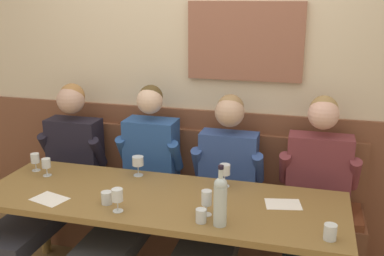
{
  "coord_description": "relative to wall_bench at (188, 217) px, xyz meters",
  "views": [
    {
      "loc": [
        0.87,
        -2.25,
        1.95
      ],
      "look_at": [
        0.13,
        0.46,
        1.12
      ],
      "focal_mm": 42.45,
      "sensor_mm": 36.0,
      "label": 1
    }
  ],
  "objects": [
    {
      "name": "room_wall_back",
      "position": [
        0.0,
        0.26,
        1.12
      ],
      "size": [
        6.8,
        0.12,
        2.8
      ],
      "color": "beige",
      "rests_on": "ground"
    },
    {
      "name": "wood_wainscot_panel",
      "position": [
        0.0,
        0.21,
        0.27
      ],
      "size": [
        6.8,
        0.03,
        1.09
      ],
      "primitive_type": "cube",
      "color": "brown",
      "rests_on": "ground"
    },
    {
      "name": "wall_bench",
      "position": [
        0.0,
        0.0,
        0.0
      ],
      "size": [
        2.57,
        0.42,
        0.94
      ],
      "color": "brown",
      "rests_on": "ground"
    },
    {
      "name": "dining_table",
      "position": [
        0.0,
        -0.64,
        0.38
      ],
      "size": [
        2.27,
        0.76,
        0.74
      ],
      "color": "olive",
      "rests_on": "ground"
    },
    {
      "name": "person_center_left_seat",
      "position": [
        -0.94,
        -0.34,
        0.35
      ],
      "size": [
        0.53,
        1.19,
        1.29
      ],
      "color": "#29353D",
      "rests_on": "ground"
    },
    {
      "name": "person_left_seat",
      "position": [
        -0.29,
        -0.32,
        0.36
      ],
      "size": [
        0.49,
        1.19,
        1.31
      ],
      "color": "#263441",
      "rests_on": "ground"
    },
    {
      "name": "person_center_right_seat",
      "position": [
        0.31,
        -0.35,
        0.34
      ],
      "size": [
        0.52,
        1.19,
        1.28
      ],
      "color": "#2E3240",
      "rests_on": "ground"
    },
    {
      "name": "person_right_seat",
      "position": [
        0.95,
        -0.35,
        0.34
      ],
      "size": [
        0.54,
        1.19,
        1.3
      ],
      "color": "#242E2E",
      "rests_on": "ground"
    },
    {
      "name": "wine_bottle_amber_mid",
      "position": [
        0.43,
        -0.9,
        0.61
      ],
      "size": [
        0.07,
        0.07,
        0.35
      ],
      "color": "silver",
      "rests_on": "dining_table"
    },
    {
      "name": "wine_glass_by_bottle",
      "position": [
        0.33,
        -0.8,
        0.56
      ],
      "size": [
        0.06,
        0.06,
        0.15
      ],
      "color": "silver",
      "rests_on": "dining_table"
    },
    {
      "name": "wine_glass_right_end",
      "position": [
        -0.17,
        -0.89,
        0.55
      ],
      "size": [
        0.07,
        0.07,
        0.14
      ],
      "color": "silver",
      "rests_on": "dining_table"
    },
    {
      "name": "wine_glass_left_end",
      "position": [
        -0.87,
        -0.52,
        0.55
      ],
      "size": [
        0.06,
        0.06,
        0.12
      ],
      "color": "silver",
      "rests_on": "dining_table"
    },
    {
      "name": "wine_glass_center_front",
      "position": [
        -1.0,
        -0.46,
        0.55
      ],
      "size": [
        0.06,
        0.06,
        0.13
      ],
      "color": "silver",
      "rests_on": "dining_table"
    },
    {
      "name": "wine_glass_mid_right",
      "position": [
        -0.26,
        -0.35,
        0.56
      ],
      "size": [
        0.08,
        0.08,
        0.14
      ],
      "color": "silver",
      "rests_on": "dining_table"
    },
    {
      "name": "wine_glass_mid_left",
      "position": [
        0.35,
        -0.38,
        0.57
      ],
      "size": [
        0.07,
        0.07,
        0.15
      ],
      "color": "silver",
      "rests_on": "dining_table"
    },
    {
      "name": "water_tumbler_left",
      "position": [
        0.32,
        -0.89,
        0.5
      ],
      "size": [
        0.06,
        0.06,
        0.08
      ],
      "primitive_type": "cylinder",
      "color": "silver",
      "rests_on": "dining_table"
    },
    {
      "name": "water_tumbler_center",
      "position": [
        -0.28,
        -0.82,
        0.5
      ],
      "size": [
        0.07,
        0.07,
        0.08
      ],
      "primitive_type": "cylinder",
      "color": "silver",
      "rests_on": "dining_table"
    },
    {
      "name": "water_tumbler_right",
      "position": [
        1.01,
        -0.9,
        0.5
      ],
      "size": [
        0.07,
        0.07,
        0.08
      ],
      "primitive_type": "cylinder",
      "color": "silver",
      "rests_on": "dining_table"
    },
    {
      "name": "tasting_sheet_left_guest",
      "position": [
        0.74,
        -0.55,
        0.46
      ],
      "size": [
        0.24,
        0.19,
        0.0
      ],
      "primitive_type": "cube",
      "rotation": [
        0.0,
        0.0,
        0.21
      ],
      "color": "white",
      "rests_on": "dining_table"
    },
    {
      "name": "tasting_sheet_right_guest",
      "position": [
        -0.65,
        -0.85,
        0.46
      ],
      "size": [
        0.24,
        0.2,
        0.0
      ],
      "primitive_type": "cube",
      "rotation": [
        0.0,
        0.0,
        -0.28
      ],
      "color": "white",
      "rests_on": "dining_table"
    }
  ]
}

